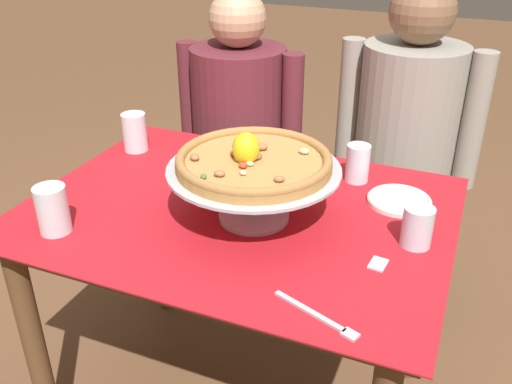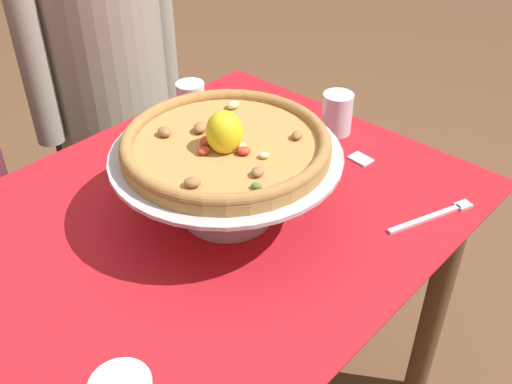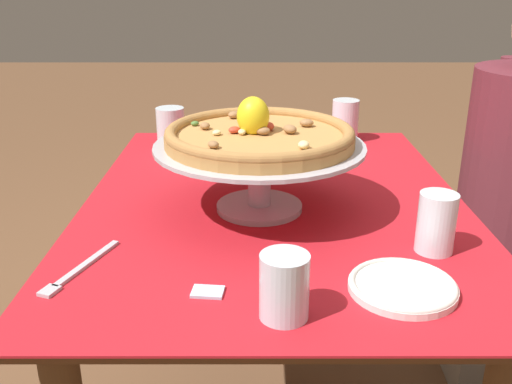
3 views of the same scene
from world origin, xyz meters
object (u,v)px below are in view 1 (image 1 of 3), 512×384
(pizza_stand, at_px, (254,181))
(water_glass_back_left, at_px, (135,134))
(diner_left, at_px, (239,143))
(side_plate, at_px, (399,200))
(pizza, at_px, (253,160))
(diner_right, at_px, (402,160))
(sugar_packet, at_px, (378,264))
(water_glass_front_left, at_px, (53,213))
(water_glass_back_right, at_px, (357,166))
(water_glass_side_right, at_px, (417,228))
(dinner_fork, at_px, (320,317))

(pizza_stand, xyz_separation_m, water_glass_back_left, (-0.52, 0.26, -0.05))
(diner_left, bearing_deg, side_plate, -36.71)
(pizza, height_order, diner_right, diner_right)
(pizza, bearing_deg, side_plate, 34.11)
(pizza_stand, distance_m, sugar_packet, 0.36)
(pizza_stand, distance_m, water_glass_front_left, 0.50)
(pizza_stand, height_order, pizza, pizza)
(sugar_packet, bearing_deg, pizza_stand, 166.18)
(water_glass_back_right, bearing_deg, water_glass_side_right, -53.09)
(pizza, bearing_deg, water_glass_back_right, 58.47)
(pizza, bearing_deg, pizza_stand, 34.87)
(water_glass_back_right, height_order, side_plate, water_glass_back_right)
(water_glass_back_left, distance_m, water_glass_side_right, 0.95)
(water_glass_side_right, distance_m, dinner_fork, 0.37)
(water_glass_back_right, xyz_separation_m, sugar_packet, (0.15, -0.40, -0.04))
(pizza_stand, relative_size, water_glass_side_right, 4.34)
(water_glass_back_right, relative_size, sugar_packet, 2.21)
(water_glass_back_left, height_order, dinner_fork, water_glass_back_left)
(water_glass_front_left, height_order, diner_left, diner_left)
(pizza_stand, relative_size, side_plate, 2.53)
(pizza, relative_size, sugar_packet, 7.69)
(water_glass_back_left, bearing_deg, pizza, -26.16)
(water_glass_back_right, xyz_separation_m, diner_left, (-0.57, 0.44, -0.20))
(water_glass_back_left, relative_size, side_plate, 0.72)
(water_glass_back_right, height_order, water_glass_side_right, water_glass_back_right)
(side_plate, height_order, dinner_fork, side_plate)
(diner_right, bearing_deg, dinner_fork, -89.65)
(water_glass_side_right, distance_m, diner_left, 1.08)
(pizza, distance_m, water_glass_front_left, 0.51)
(water_glass_back_left, bearing_deg, pizza_stand, -26.05)
(diner_right, bearing_deg, water_glass_back_left, -146.68)
(water_glass_back_left, height_order, water_glass_back_right, water_glass_back_left)
(pizza_stand, xyz_separation_m, water_glass_back_right, (0.19, 0.31, -0.06))
(pizza, relative_size, diner_left, 0.33)
(dinner_fork, distance_m, diner_left, 1.26)
(water_glass_side_right, height_order, side_plate, water_glass_side_right)
(water_glass_side_right, bearing_deg, dinner_fork, -111.22)
(pizza_stand, relative_size, sugar_packet, 8.66)
(water_glass_front_left, height_order, water_glass_back_left, water_glass_back_left)
(water_glass_back_left, distance_m, sugar_packet, 0.93)
(diner_left, bearing_deg, dinner_fork, -58.55)
(water_glass_front_left, bearing_deg, sugar_packet, 11.90)
(pizza_stand, xyz_separation_m, side_plate, (0.33, 0.22, -0.10))
(water_glass_back_right, relative_size, diner_right, 0.09)
(pizza, distance_m, sugar_packet, 0.39)
(pizza, distance_m, diner_right, 0.86)
(pizza_stand, bearing_deg, diner_left, 116.74)
(water_glass_front_left, distance_m, water_glass_side_right, 0.88)
(water_glass_front_left, bearing_deg, side_plate, 31.70)
(dinner_fork, xyz_separation_m, diner_left, (-0.65, 1.06, -0.15))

